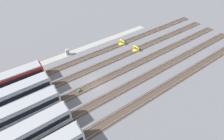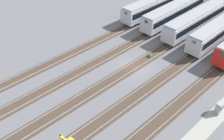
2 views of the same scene
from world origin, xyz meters
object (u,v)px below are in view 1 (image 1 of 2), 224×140
Objects in this scene: subway_car_front_row_left_inner at (9,116)px; electrical_cabinet at (67,52)px; bumper_stop_nearest_track at (121,42)px; subway_car_back_row_rightmost at (16,139)px; bumper_stop_near_inner_track at (135,49)px; subway_car_front_row_right_inner at (4,99)px; weed_clump at (79,91)px.

electrical_cabinet is (-16.90, -13.84, -1.24)m from subway_car_front_row_left_inner.
bumper_stop_nearest_track is 15.77m from electrical_cabinet.
subway_car_back_row_rightmost is 34.75m from bumper_stop_near_inner_track.
subway_car_back_row_rightmost is 8.98× the size of bumper_stop_near_inner_track.
electrical_cabinet reaches higher than bumper_stop_nearest_track.
bumper_stop_nearest_track is at bearing -163.27° from subway_car_front_row_left_inner.
bumper_stop_nearest_track and bumper_stop_near_inner_track have the same top height.
bumper_stop_near_inner_track is at bearing -163.73° from subway_car_back_row_rightmost.
bumper_stop_near_inner_track is 1.26× the size of electrical_cabinet.
subway_car_front_row_right_inner is 19.59× the size of weed_clump.
subway_car_front_row_right_inner reaches higher than electrical_cabinet.
subway_car_front_row_left_inner is 4.80m from subway_car_front_row_right_inner.
bumper_stop_nearest_track is (-32.11, -9.65, -1.53)m from subway_car_front_row_left_inner.
electrical_cabinet is at bearing -132.01° from subway_car_back_row_rightmost.
electrical_cabinet is (15.21, -4.19, 0.29)m from bumper_stop_nearest_track.
subway_car_front_row_left_inner is at bearing 90.00° from subway_car_front_row_right_inner.
subway_car_front_row_right_inner reaches higher than bumper_stop_nearest_track.
electrical_cabinet is 1.74× the size of weed_clump.
bumper_stop_near_inner_track is (-1.22, 4.85, 0.00)m from bumper_stop_nearest_track.
bumper_stop_nearest_track reaches higher than weed_clump.
subway_car_front_row_left_inner is 8.96× the size of bumper_stop_near_inner_track.
weed_clump is at bearing 27.21° from bumper_stop_nearest_track.
subway_car_back_row_rightmost is at bearing 47.99° from electrical_cabinet.
bumper_stop_nearest_track is 1.00× the size of bumper_stop_near_inner_track.
weed_clump is at bearing 179.98° from subway_car_front_row_left_inner.
bumper_stop_nearest_track is (-32.11, -4.85, -1.53)m from subway_car_front_row_right_inner.
electrical_cabinet is at bearing -28.82° from bumper_stop_near_inner_track.
subway_car_front_row_left_inner reaches higher than bumper_stop_nearest_track.
subway_car_back_row_rightmost is at bearing 90.00° from subway_car_front_row_left_inner.
electrical_cabinet reaches higher than bumper_stop_near_inner_track.
subway_car_front_row_right_inner is at bearing -90.00° from subway_car_front_row_left_inner.
bumper_stop_near_inner_track is at bearing 151.18° from electrical_cabinet.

